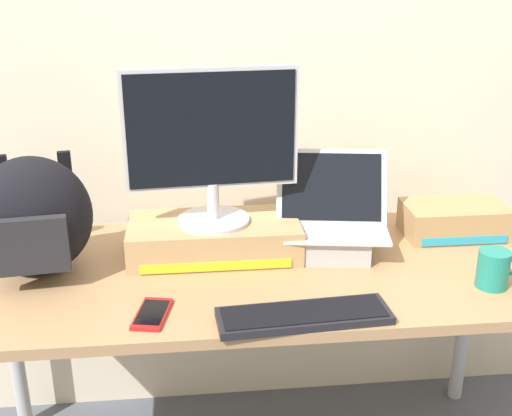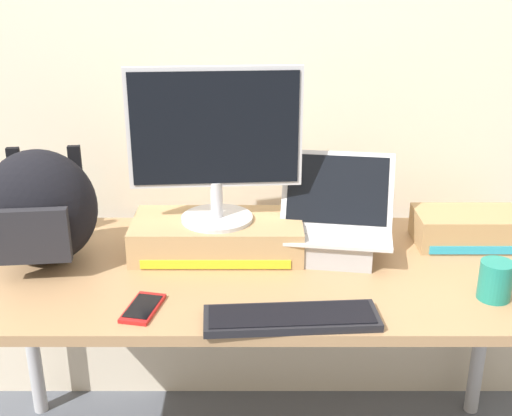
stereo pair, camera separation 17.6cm
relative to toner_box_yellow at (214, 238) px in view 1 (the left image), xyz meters
name	(u,v)px [view 1 (the left image)]	position (x,y,z in m)	size (l,w,h in m)	color
back_wall	(241,49)	(0.12, 0.37, 0.50)	(7.00, 0.10, 2.60)	beige
desk	(256,289)	(0.12, -0.10, -0.13)	(1.72, 0.73, 0.75)	#A87F56
toner_box_yellow	(214,238)	(0.00, 0.00, 0.00)	(0.50, 0.25, 0.10)	tan
desktop_monitor	(212,143)	(0.00, 0.00, 0.29)	(0.49, 0.21, 0.45)	silver
open_laptop	(331,231)	(0.35, -0.02, 0.01)	(0.36, 0.28, 0.29)	#ADADB2
external_keyboard	(304,316)	(0.20, -0.40, -0.04)	(0.44, 0.16, 0.02)	black
messenger_backpack	(34,217)	(-0.49, -0.07, 0.12)	(0.34, 0.29, 0.34)	black
coffee_mug	(494,269)	(0.74, -0.28, 0.00)	(0.13, 0.09, 0.10)	#1E7F70
cell_phone	(152,314)	(-0.17, -0.34, -0.05)	(0.10, 0.16, 0.01)	red
plush_toy	(51,219)	(-0.51, 0.19, 0.00)	(0.11, 0.11, 0.11)	#2393CC
toner_box_cyan	(454,220)	(0.77, 0.06, 0.00)	(0.32, 0.18, 0.10)	#A88456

